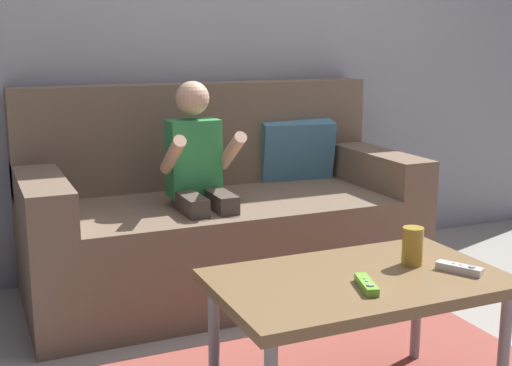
% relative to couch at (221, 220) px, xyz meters
% --- Properties ---
extents(wall_back, '(4.75, 0.05, 2.50)m').
position_rel_couch_xyz_m(wall_back, '(0.15, 0.39, 0.93)').
color(wall_back, '#999EA8').
rests_on(wall_back, ground).
extents(couch, '(1.75, 0.80, 0.93)m').
position_rel_couch_xyz_m(couch, '(0.00, 0.00, 0.00)').
color(couch, '#75604C').
rests_on(couch, ground).
extents(person_seated_on_couch, '(0.31, 0.38, 0.97)m').
position_rel_couch_xyz_m(person_seated_on_couch, '(-0.16, -0.19, 0.24)').
color(person_seated_on_couch, '#4C4238').
rests_on(person_seated_on_couch, ground).
extents(coffee_table, '(0.88, 0.53, 0.44)m').
position_rel_couch_xyz_m(coffee_table, '(-0.00, -1.18, 0.08)').
color(coffee_table, brown).
rests_on(coffee_table, ground).
extents(game_remote_white_near_edge, '(0.10, 0.14, 0.03)m').
position_rel_couch_xyz_m(game_remote_white_near_edge, '(0.30, -1.27, 0.13)').
color(game_remote_white_near_edge, white).
rests_on(game_remote_white_near_edge, coffee_table).
extents(game_remote_lime_center, '(0.08, 0.14, 0.03)m').
position_rel_couch_xyz_m(game_remote_lime_center, '(-0.03, -1.28, 0.13)').
color(game_remote_lime_center, '#72C638').
rests_on(game_remote_lime_center, coffee_table).
extents(soda_can, '(0.07, 0.07, 0.12)m').
position_rel_couch_xyz_m(soda_can, '(0.21, -1.16, 0.18)').
color(soda_can, '#B78C2D').
rests_on(soda_can, coffee_table).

